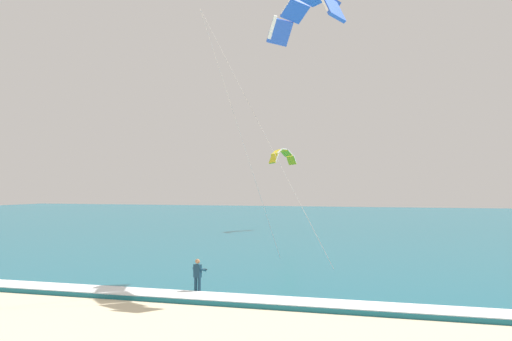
% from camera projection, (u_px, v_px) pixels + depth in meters
% --- Properties ---
extents(sea, '(200.00, 120.00, 0.20)m').
position_uv_depth(sea, '(382.00, 223.00, 83.12)').
color(sea, '#146075').
rests_on(sea, ground).
extents(surf_foam, '(200.00, 1.91, 0.04)m').
position_uv_depth(surf_foam, '(213.00, 296.00, 27.20)').
color(surf_foam, white).
rests_on(surf_foam, sea).
extents(surfboard, '(0.69, 1.46, 0.09)m').
position_uv_depth(surfboard, '(197.00, 295.00, 28.54)').
color(surfboard, white).
rests_on(surfboard, ground).
extents(kitesurfer, '(0.58, 0.58, 1.69)m').
position_uv_depth(kitesurfer, '(198.00, 275.00, 28.58)').
color(kitesurfer, '#143347').
rests_on(kitesurfer, ground).
extents(kite_primary, '(6.56, 6.14, 13.74)m').
position_uv_depth(kite_primary, '(307.00, 10.00, 31.55)').
color(kite_primary, blue).
extents(kite_distant, '(1.92, 4.85, 1.75)m').
position_uv_depth(kite_distant, '(282.00, 155.00, 68.09)').
color(kite_distant, yellow).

